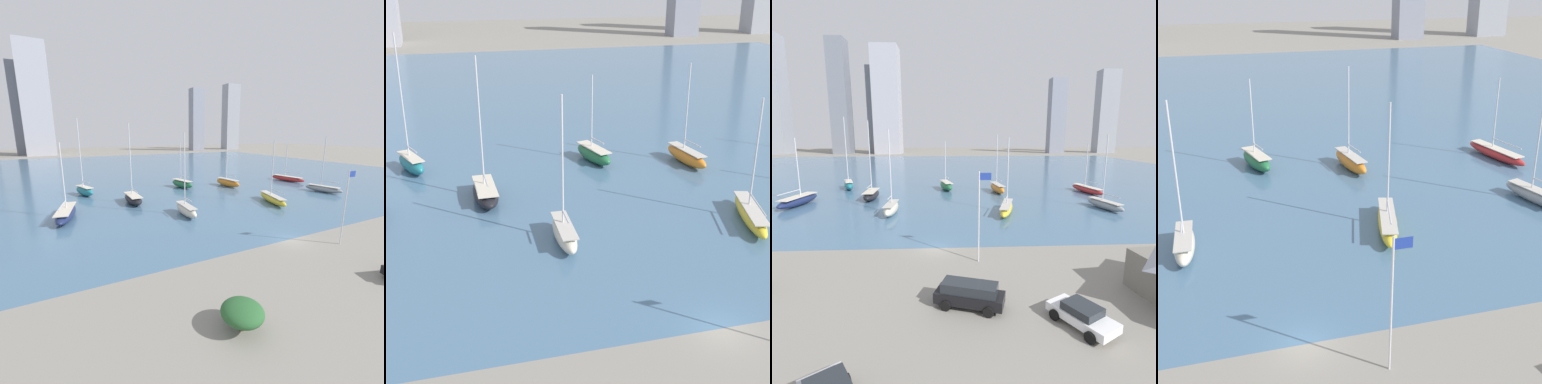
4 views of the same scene
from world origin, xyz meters
The scene contains 8 objects.
ground_plane centered at (0.00, 0.00, 0.00)m, with size 500.00×500.00×0.00m, color gray.
harbor_water centered at (0.00, 70.00, 0.00)m, with size 180.00×140.00×0.00m.
sailboat_orange centered at (12.31, 31.97, 1.06)m, with size 2.94×8.51×12.57m.
sailboat_green centered at (1.11, 35.61, 1.06)m, with size 3.91×7.81×11.03m.
sailboat_cream centered at (-7.56, 14.94, 1.04)m, with size 1.98×7.28×13.42m.
sailboat_black centered at (-13.53, 26.43, 0.98)m, with size 2.79×8.06×15.13m.
sailboat_teal centered at (-21.43, 37.61, 1.17)m, with size 4.25×6.97×16.39m.
sailboat_yellow centered at (10.97, 14.60, 0.90)m, with size 4.49×10.08×12.12m.
Camera 2 is at (-17.08, -26.90, 22.82)m, focal length 50.00 mm.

